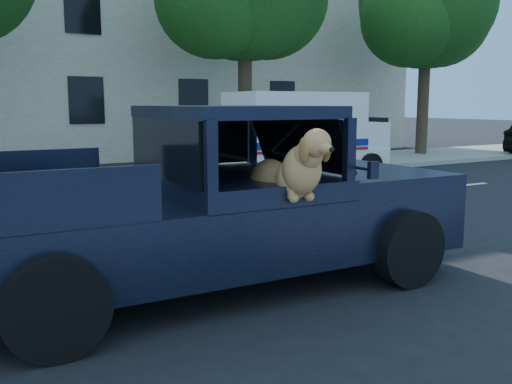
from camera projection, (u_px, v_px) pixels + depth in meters
ground at (277, 259)px, 7.79m from camera, size 120.00×120.00×0.00m
far_sidewalk at (94, 178)px, 15.58m from camera, size 60.00×4.00×0.15m
lane_stripes at (269, 207)px, 11.69m from camera, size 21.60×0.14×0.01m
street_tree_right at (427, 7)px, 21.68m from camera, size 6.00×5.20×8.60m
building_main at (115, 42)px, 22.61m from camera, size 26.00×6.00×9.00m
pickup_truck at (206, 227)px, 6.51m from camera, size 5.87×3.05×2.08m
mail_truck at (304, 141)px, 15.94m from camera, size 4.45×2.36×2.40m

